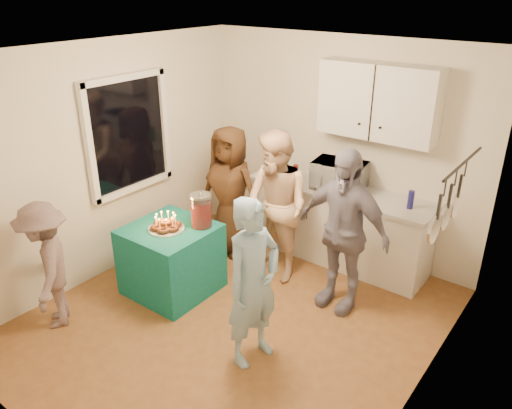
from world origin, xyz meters
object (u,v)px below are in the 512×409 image
Objects in this scene: punch_jar at (201,211)px; child_near_left at (48,266)px; party_table at (172,259)px; man_birthday at (253,283)px; microwave at (339,176)px; woman_back_left at (230,192)px; counter at (337,226)px; woman_back_center at (276,208)px; woman_back_right at (342,231)px.

child_near_left is (-0.76, -1.35, -0.28)m from punch_jar.
party_table is 0.54× the size of man_birthday.
woman_back_left is at bearing -158.77° from microwave.
child_near_left is at bearing -119.77° from counter.
woman_back_center is (-0.64, 1.24, 0.07)m from man_birthday.
party_table is 1.25m from child_near_left.
punch_jar is (-0.82, -1.45, -0.14)m from microwave.
party_table is 0.66× the size of child_near_left.
counter is 1.05m from woman_back_right.
child_near_left is at bearing 121.54° from man_birthday.
punch_jar is 0.22× the size of man_birthday.
man_birthday reaches higher than punch_jar.
man_birthday is at bearing -13.32° from party_table.
man_birthday is at bearing -26.84° from punch_jar.
woman_back_center is at bearing -179.51° from woman_back_right.
counter is 1.29× the size of woman_back_center.
woman_back_left is 1.63m from woman_back_right.
woman_back_right is at bearing 81.69° from child_near_left.
woman_back_right reaches higher than microwave.
counter is at bearing 24.46° from woman_back_left.
party_table is 2.50× the size of punch_jar.
woman_back_center is at bearing 97.00° from child_near_left.
woman_back_left is (-1.11, -0.64, -0.27)m from microwave.
microwave is at bearing 180.00° from counter.
punch_jar is at bearing -75.25° from woman_back_left.
child_near_left reaches higher than punch_jar.
woman_back_left is 0.93× the size of woman_back_right.
microwave is at bearing 98.82° from child_near_left.
punch_jar is at bearing -120.23° from counter.
woman_back_center reaches higher than punch_jar.
woman_back_right is (0.21, 1.18, 0.08)m from man_birthday.
punch_jar is 0.87m from woman_back_left.
punch_jar is 1.57m from child_near_left.
woman_back_center reaches higher than man_birthday.
microwave is at bearing 125.71° from woman_back_right.
woman_back_right is at bearing -1.59° from man_birthday.
counter is 0.95m from woman_back_center.
woman_back_right reaches higher than woman_back_center.
woman_back_right reaches higher than woman_back_left.
party_table is 1.45m from man_birthday.
microwave is 1.31m from woman_back_left.
party_table is at bearing -92.43° from woman_back_left.
counter is 1.70× the size of child_near_left.
punch_jar is 0.20× the size of woman_back_right.
punch_jar is (-0.84, -1.45, 0.50)m from counter.
microwave is (-0.02, 0.00, 0.64)m from counter.
counter is 2.06m from man_birthday.
man_birthday reaches higher than child_near_left.
woman_back_center is at bearing -122.85° from microwave.
party_table is 0.65m from punch_jar.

